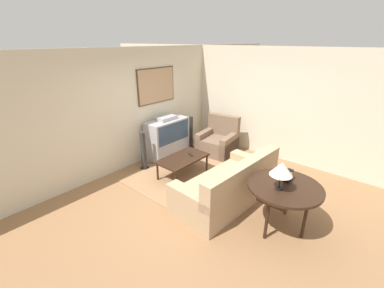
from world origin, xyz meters
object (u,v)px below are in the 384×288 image
object	(u,v)px
couch	(228,187)
coffee_table	(183,159)
tv	(167,138)
speaker_tower_left	(144,152)
table_lamp	(282,169)
speaker_tower_right	(191,133)
console_table	(285,189)
armchair	(218,142)
mantel_clock	(288,176)

from	to	relation	value
couch	coffee_table	bearing A→B (deg)	-94.80
tv	speaker_tower_left	size ratio (longest dim) A/B	1.23
table_lamp	speaker_tower_right	distance (m)	3.71
coffee_table	table_lamp	xyz separation A→B (m)	(-0.39, -2.31, 0.71)
couch	console_table	distance (m)	1.11
tv	couch	world-z (taller)	tv
speaker_tower_left	tv	bearing A→B (deg)	4.09
couch	coffee_table	size ratio (longest dim) A/B	1.88
couch	armchair	size ratio (longest dim) A/B	2.16
tv	couch	bearing A→B (deg)	-106.19
speaker_tower_left	couch	bearing A→B (deg)	-85.66
armchair	speaker_tower_right	world-z (taller)	armchair
tv	table_lamp	size ratio (longest dim) A/B	2.55
speaker_tower_left	speaker_tower_right	distance (m)	1.66
couch	console_table	bearing A→B (deg)	90.19
coffee_table	mantel_clock	world-z (taller)	mantel_clock
speaker_tower_left	mantel_clock	bearing A→B (deg)	-84.83
table_lamp	mantel_clock	size ratio (longest dim) A/B	2.54
coffee_table	speaker_tower_right	size ratio (longest dim) A/B	1.23
couch	table_lamp	bearing A→B (deg)	81.12
armchair	mantel_clock	size ratio (longest dim) A/B	5.66
couch	speaker_tower_left	size ratio (longest dim) A/B	2.32
mantel_clock	speaker_tower_right	world-z (taller)	mantel_clock
armchair	mantel_clock	xyz separation A→B (m)	(-1.59, -2.45, 0.55)
table_lamp	tv	bearing A→B (deg)	75.08
armchair	speaker_tower_left	bearing A→B (deg)	-119.68
coffee_table	console_table	distance (m)	2.38
table_lamp	speaker_tower_left	world-z (taller)	table_lamp
console_table	tv	bearing A→B (deg)	77.84
couch	speaker_tower_right	xyz separation A→B (m)	(1.49, 2.22, 0.12)
armchair	speaker_tower_left	xyz separation A→B (m)	(-1.88, 0.77, 0.12)
coffee_table	mantel_clock	bearing A→B (deg)	-91.46
mantel_clock	speaker_tower_right	distance (m)	3.53
tv	mantel_clock	xyz separation A→B (m)	(-0.54, -3.28, 0.35)
tv	coffee_table	xyz separation A→B (m)	(-0.48, -0.97, -0.11)
coffee_table	speaker_tower_right	xyz separation A→B (m)	(1.31, 0.91, 0.03)
tv	armchair	world-z (taller)	tv
coffee_table	table_lamp	bearing A→B (deg)	-99.68
mantel_clock	coffee_table	bearing A→B (deg)	88.54
coffee_table	console_table	xyz separation A→B (m)	(-0.23, -2.35, 0.31)
couch	tv	bearing A→B (deg)	-103.09
console_table	coffee_table	bearing A→B (deg)	84.30
tv	mantel_clock	world-z (taller)	tv
console_table	speaker_tower_left	size ratio (longest dim) A/B	1.24
armchair	coffee_table	bearing A→B (deg)	-92.12
armchair	tv	bearing A→B (deg)	-135.71
coffee_table	table_lamp	distance (m)	2.45
table_lamp	coffee_table	bearing A→B (deg)	80.32
console_table	couch	bearing A→B (deg)	87.09
table_lamp	speaker_tower_right	size ratio (longest dim) A/B	0.48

